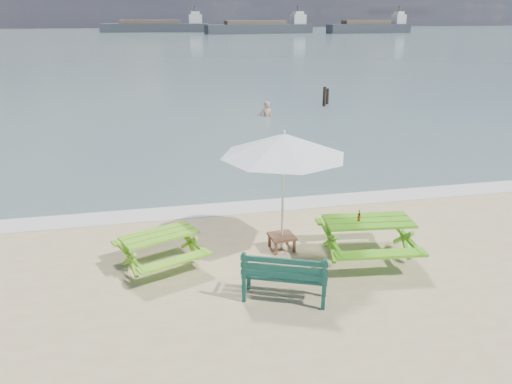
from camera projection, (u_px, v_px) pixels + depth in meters
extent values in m
plane|color=slate|center=(159.00, 41.00, 87.10)|extent=(300.00, 300.00, 0.00)
cube|color=silver|center=(259.00, 206.00, 13.21)|extent=(22.00, 0.90, 0.01)
cube|color=#6AB81C|center=(159.00, 235.00, 9.89)|extent=(1.63, 1.19, 0.05)
cube|color=#6AB81C|center=(147.00, 235.00, 10.53)|extent=(1.47, 0.79, 0.05)
cube|color=#6AB81C|center=(175.00, 261.00, 9.45)|extent=(1.47, 0.79, 0.05)
cube|color=#6AB81C|center=(160.00, 252.00, 10.02)|extent=(1.59, 1.28, 0.63)
cube|color=#51A719|center=(369.00, 221.00, 10.20)|extent=(1.86, 1.03, 0.06)
cube|color=#51A719|center=(356.00, 220.00, 11.09)|extent=(1.80, 0.51, 0.06)
cube|color=#51A719|center=(381.00, 254.00, 9.53)|extent=(1.80, 0.51, 0.06)
cube|color=#51A719|center=(367.00, 241.00, 10.35)|extent=(1.77, 1.18, 0.76)
cube|color=#0F4037|center=(285.00, 275.00, 8.81)|extent=(1.56, 0.99, 0.04)
cube|color=#0F4037|center=(284.00, 269.00, 8.51)|extent=(1.40, 0.62, 0.39)
cube|color=#0F4037|center=(285.00, 287.00, 8.89)|extent=(1.48, 1.01, 0.47)
cube|color=brown|center=(282.00, 236.00, 10.71)|extent=(0.57, 0.57, 0.05)
cube|color=brown|center=(282.00, 243.00, 10.77)|extent=(0.50, 0.50, 0.29)
cylinder|color=silver|center=(283.00, 195.00, 10.39)|extent=(0.05, 0.05, 2.49)
cone|color=silver|center=(284.00, 145.00, 10.02)|extent=(2.83, 2.83, 0.47)
cylinder|color=brown|center=(359.00, 218.00, 10.12)|extent=(0.06, 0.06, 0.14)
cylinder|color=brown|center=(359.00, 212.00, 10.07)|extent=(0.02, 0.02, 0.07)
cylinder|color=red|center=(359.00, 218.00, 10.12)|extent=(0.06, 0.06, 0.06)
imported|color=tan|center=(266.00, 119.00, 24.84)|extent=(0.68, 0.48, 1.78)
cylinder|color=black|center=(324.00, 98.00, 27.08)|extent=(0.17, 0.17, 1.26)
cylinder|color=black|center=(327.00, 98.00, 27.75)|extent=(0.16, 0.16, 1.07)
cube|color=#34373E|center=(155.00, 28.00, 126.46)|extent=(27.24, 6.48, 2.20)
cube|color=silver|center=(196.00, 19.00, 126.88)|extent=(3.50, 3.29, 2.20)
cube|color=#34373E|center=(369.00, 29.00, 121.01)|extent=(21.11, 5.48, 2.20)
cube|color=silver|center=(399.00, 19.00, 122.36)|extent=(2.71, 3.17, 2.20)
cube|color=#34373E|center=(260.00, 29.00, 118.29)|extent=(26.25, 7.04, 2.20)
cube|color=silver|center=(298.00, 19.00, 120.57)|extent=(3.45, 3.35, 2.20)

